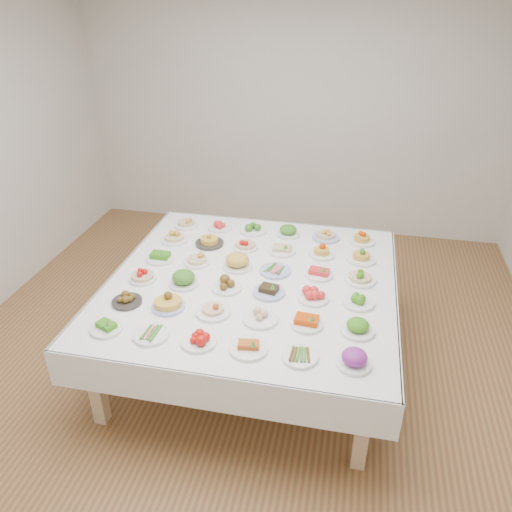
% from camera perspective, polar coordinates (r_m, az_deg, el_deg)
% --- Properties ---
extents(room_envelope, '(5.02, 5.02, 2.81)m').
position_cam_1_polar(room_envelope, '(3.49, -1.25, 13.46)').
color(room_envelope, olive).
rests_on(room_envelope, ground).
extents(display_table, '(2.18, 2.18, 0.75)m').
position_cam_1_polar(display_table, '(3.87, -0.46, -3.61)').
color(display_table, white).
rests_on(display_table, ground).
extents(dish_0, '(0.21, 0.21, 0.08)m').
position_cam_1_polar(dish_0, '(3.44, -16.72, -7.70)').
color(dish_0, white).
rests_on(dish_0, display_table).
extents(dish_1, '(0.23, 0.23, 0.05)m').
position_cam_1_polar(dish_1, '(3.32, -11.90, -8.66)').
color(dish_1, white).
rests_on(dish_1, display_table).
extents(dish_2, '(0.22, 0.22, 0.10)m').
position_cam_1_polar(dish_2, '(3.21, -6.57, -9.31)').
color(dish_2, white).
rests_on(dish_2, display_table).
extents(dish_3, '(0.24, 0.24, 0.10)m').
position_cam_1_polar(dish_3, '(3.14, -0.86, -10.12)').
color(dish_3, white).
rests_on(dish_3, display_table).
extents(dish_4, '(0.22, 0.22, 0.05)m').
position_cam_1_polar(dish_4, '(3.10, 5.04, -11.27)').
color(dish_4, white).
rests_on(dish_4, display_table).
extents(dish_5, '(0.21, 0.21, 0.12)m').
position_cam_1_polar(dish_5, '(3.07, 11.18, -11.34)').
color(dish_5, white).
rests_on(dish_5, display_table).
extents(dish_6, '(0.21, 0.21, 0.09)m').
position_cam_1_polar(dish_6, '(3.67, -14.57, -4.78)').
color(dish_6, '#2C2A27').
rests_on(dish_6, display_table).
extents(dish_7, '(0.25, 0.24, 0.14)m').
position_cam_1_polar(dish_7, '(3.54, -10.05, -4.96)').
color(dish_7, '#4C66B2').
rests_on(dish_7, display_table).
extents(dish_8, '(0.24, 0.24, 0.13)m').
position_cam_1_polar(dish_8, '(3.45, -4.95, -5.75)').
color(dish_8, white).
rests_on(dish_8, display_table).
extents(dish_9, '(0.24, 0.24, 0.09)m').
position_cam_1_polar(dish_9, '(3.38, 0.50, -6.85)').
color(dish_9, white).
rests_on(dish_9, display_table).
extents(dish_10, '(0.22, 0.22, 0.09)m').
position_cam_1_polar(dish_10, '(3.36, 5.81, -7.34)').
color(dish_10, white).
rests_on(dish_10, display_table).
extents(dish_11, '(0.22, 0.22, 0.13)m').
position_cam_1_polar(dish_11, '(3.33, 11.57, -7.67)').
color(dish_11, white).
rests_on(dish_11, display_table).
extents(dish_12, '(0.21, 0.21, 0.11)m').
position_cam_1_polar(dish_12, '(3.90, -12.86, -2.00)').
color(dish_12, white).
rests_on(dish_12, display_table).
extents(dish_13, '(0.23, 0.23, 0.13)m').
position_cam_1_polar(dish_13, '(3.78, -8.27, -2.49)').
color(dish_13, white).
rests_on(dish_13, display_table).
extents(dish_14, '(0.22, 0.22, 0.10)m').
position_cam_1_polar(dish_14, '(3.71, -3.39, -3.16)').
color(dish_14, white).
rests_on(dish_14, display_table).
extents(dish_15, '(0.23, 0.23, 0.09)m').
position_cam_1_polar(dish_15, '(3.65, 1.48, -3.84)').
color(dish_15, '#4C66B2').
rests_on(dish_15, display_table).
extents(dish_16, '(0.22, 0.22, 0.11)m').
position_cam_1_polar(dish_16, '(3.61, 6.55, -4.31)').
color(dish_16, white).
rests_on(dish_16, display_table).
extents(dish_17, '(0.23, 0.23, 0.09)m').
position_cam_1_polar(dish_17, '(3.61, 11.62, -4.87)').
color(dish_17, white).
rests_on(dish_17, display_table).
extents(dish_18, '(0.23, 0.23, 0.10)m').
position_cam_1_polar(dish_18, '(4.16, -10.90, 0.09)').
color(dish_18, white).
rests_on(dish_18, display_table).
extents(dish_19, '(0.21, 0.21, 0.12)m').
position_cam_1_polar(dish_19, '(4.05, -6.78, -0.13)').
color(dish_19, white).
rests_on(dish_19, display_table).
extents(dish_20, '(0.24, 0.24, 0.15)m').
position_cam_1_polar(dish_20, '(3.96, -2.16, -0.41)').
color(dish_20, white).
rests_on(dish_20, display_table).
extents(dish_21, '(0.24, 0.24, 0.05)m').
position_cam_1_polar(dish_21, '(3.92, 2.21, -1.63)').
color(dish_21, '#4C66B2').
rests_on(dish_21, display_table).
extents(dish_22, '(0.21, 0.21, 0.09)m').
position_cam_1_polar(dish_22, '(3.90, 7.21, -1.86)').
color(dish_22, white).
rests_on(dish_22, display_table).
extents(dish_23, '(0.23, 0.23, 0.13)m').
position_cam_1_polar(dish_23, '(3.87, 11.85, -2.08)').
color(dish_23, white).
rests_on(dish_23, display_table).
extents(dish_24, '(0.24, 0.24, 0.14)m').
position_cam_1_polar(dish_24, '(4.43, -9.35, 2.48)').
color(dish_24, white).
rests_on(dish_24, display_table).
extents(dish_25, '(0.24, 0.24, 0.13)m').
position_cam_1_polar(dish_25, '(4.33, -5.35, 1.95)').
color(dish_25, '#2C2A27').
rests_on(dish_25, display_table).
extents(dish_26, '(0.21, 0.21, 0.12)m').
position_cam_1_polar(dish_26, '(4.25, -1.19, 1.53)').
color(dish_26, white).
rests_on(dish_26, display_table).
extents(dish_27, '(0.22, 0.22, 0.09)m').
position_cam_1_polar(dish_27, '(4.20, 3.00, 0.88)').
color(dish_27, white).
rests_on(dish_27, display_table).
extents(dish_28, '(0.21, 0.21, 0.11)m').
position_cam_1_polar(dish_28, '(4.17, 7.52, 0.62)').
color(dish_28, white).
rests_on(dish_28, display_table).
extents(dish_29, '(0.24, 0.24, 0.14)m').
position_cam_1_polar(dish_29, '(4.15, 11.95, 0.24)').
color(dish_29, white).
rests_on(dish_29, display_table).
extents(dish_30, '(0.22, 0.22, 0.12)m').
position_cam_1_polar(dish_30, '(4.69, -8.01, 3.99)').
color(dish_30, white).
rests_on(dish_30, display_table).
extents(dish_31, '(0.21, 0.21, 0.09)m').
position_cam_1_polar(dish_31, '(4.61, -4.20, 3.51)').
color(dish_31, white).
rests_on(dish_31, display_table).
extents(dish_32, '(0.24, 0.24, 0.10)m').
position_cam_1_polar(dish_32, '(4.54, -0.35, 3.30)').
color(dish_32, white).
rests_on(dish_32, display_table).
extents(dish_33, '(0.21, 0.21, 0.11)m').
position_cam_1_polar(dish_33, '(4.49, 3.70, 2.92)').
color(dish_33, white).
rests_on(dish_33, display_table).
extents(dish_34, '(0.24, 0.24, 0.14)m').
position_cam_1_polar(dish_34, '(4.45, 8.00, 2.72)').
color(dish_34, '#4C66B2').
rests_on(dish_34, display_table).
extents(dish_35, '(0.23, 0.23, 0.12)m').
position_cam_1_polar(dish_35, '(4.44, 12.01, 2.13)').
color(dish_35, white).
rests_on(dish_35, display_table).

